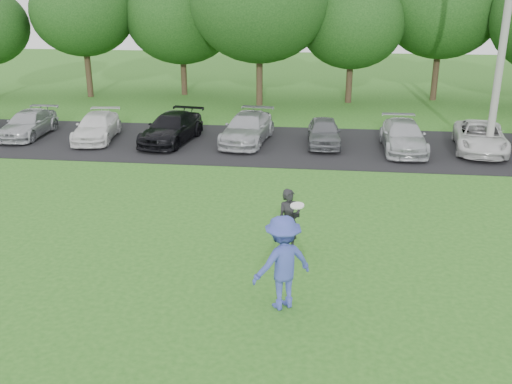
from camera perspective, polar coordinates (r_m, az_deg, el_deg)
ground at (r=12.03m, az=-2.05°, el=-11.50°), size 100.00×100.00×0.00m
parking_lot at (r=24.03m, az=2.74°, el=4.71°), size 32.00×6.50×0.03m
utility_pole at (r=23.37m, az=23.80°, el=15.80°), size 0.28×0.28×10.55m
frisbee_player at (r=11.61m, az=2.67°, el=-7.06°), size 1.49×1.33×2.30m
camera_bystander at (r=14.09m, az=3.32°, el=-2.90°), size 0.71×0.63×1.64m
parked_cars at (r=23.81m, az=3.18°, el=6.04°), size 30.73×4.82×1.22m
tree_row at (r=32.94m, az=6.97°, el=17.29°), size 42.39×9.85×8.64m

